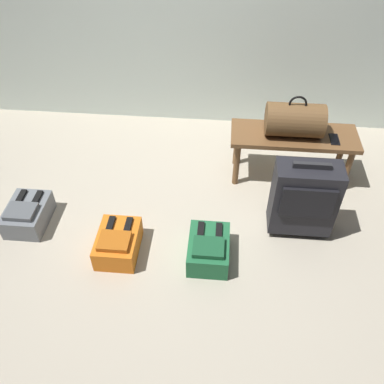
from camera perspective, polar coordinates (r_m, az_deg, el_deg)
name	(u,v)px	position (r m, az deg, el deg)	size (l,w,h in m)	color
ground_plane	(188,236)	(3.08, -0.59, -6.14)	(6.60, 6.60, 0.00)	#B2A893
bench	(293,141)	(3.42, 13.82, 6.85)	(1.00, 0.36, 0.44)	brown
duffel_bag_brown	(295,120)	(3.31, 14.01, 9.66)	(0.44, 0.26, 0.34)	brown
cell_phone	(334,139)	(3.40, 19.08, 6.91)	(0.07, 0.14, 0.01)	black
suitcase_upright_charcoal	(304,198)	(2.99, 15.20, -0.81)	(0.45, 0.24, 0.64)	black
backpack_green	(209,249)	(2.88, 2.31, -7.87)	(0.28, 0.38, 0.21)	#1E6038
backpack_grey	(28,214)	(3.34, -21.77, -2.85)	(0.28, 0.38, 0.21)	slate
backpack_orange	(118,243)	(2.96, -10.19, -6.94)	(0.28, 0.38, 0.21)	orange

